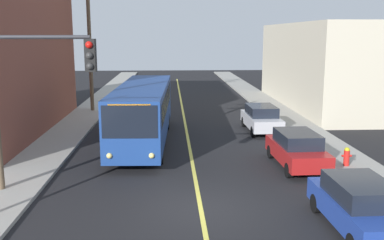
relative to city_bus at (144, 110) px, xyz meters
name	(u,v)px	position (x,y,z in m)	size (l,w,h in m)	color
ground_plane	(201,209)	(2.48, -9.75, -1.82)	(120.00, 120.00, 0.00)	black
sidewalk_left	(59,141)	(-4.77, 0.25, -1.74)	(2.50, 90.00, 0.15)	gray
sidewalk_right	(314,138)	(9.73, 0.25, -1.74)	(2.50, 90.00, 0.15)	gray
lane_stripe_center	(185,123)	(2.48, 5.25, -1.81)	(0.16, 60.00, 0.01)	#D8CC4C
building_right_warehouse	(357,66)	(16.97, 11.70, 1.59)	(12.00, 18.22, 6.82)	beige
city_bus	(144,110)	(0.00, 0.00, 0.00)	(3.01, 12.23, 3.20)	navy
parked_car_blue	(360,205)	(7.17, -11.73, -0.98)	(1.87, 4.42, 1.62)	navy
parked_car_red	(297,149)	(7.18, -5.02, -0.98)	(1.92, 4.45, 1.62)	maroon
parked_car_silver	(261,118)	(7.11, 2.47, -0.98)	(1.88, 4.43, 1.62)	#B7B7BC
utility_pole_mid	(89,29)	(-4.55, 10.08, 4.54)	(2.40, 0.28, 11.36)	brown
traffic_signal_left_corner	(28,88)	(-2.93, -10.30, 2.49)	(3.75, 0.48, 6.00)	#2D2D33
fire_hydrant	(347,156)	(9.33, -5.43, -1.23)	(0.44, 0.26, 0.84)	red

